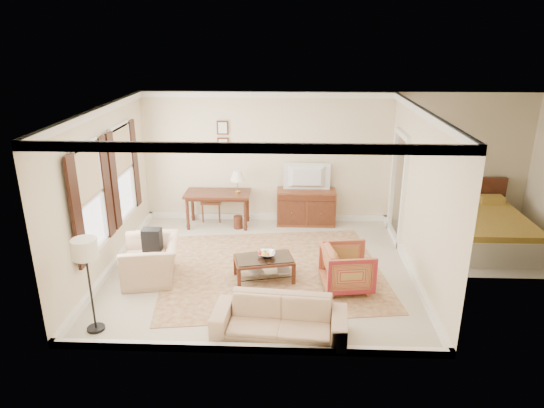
# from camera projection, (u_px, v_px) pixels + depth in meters

# --- Properties ---
(room_shell) EXTENTS (5.51, 5.01, 2.91)m
(room_shell) POSITION_uv_depth(u_px,v_px,m) (259.00, 135.00, 8.06)
(room_shell) COLOR beige
(room_shell) RESTS_ON ground
(annex_bedroom) EXTENTS (3.00, 2.70, 2.90)m
(annex_bedroom) POSITION_uv_depth(u_px,v_px,m) (488.00, 231.00, 9.69)
(annex_bedroom) COLOR beige
(annex_bedroom) RESTS_ON ground
(window_front) EXTENTS (0.12, 1.56, 1.80)m
(window_front) POSITION_uv_depth(u_px,v_px,m) (90.00, 199.00, 7.81)
(window_front) COLOR #CCB284
(window_front) RESTS_ON room_shell
(window_rear) EXTENTS (0.12, 1.56, 1.80)m
(window_rear) POSITION_uv_depth(u_px,v_px,m) (123.00, 172.00, 9.32)
(window_rear) COLOR #CCB284
(window_rear) RESTS_ON room_shell
(doorway) EXTENTS (0.10, 1.12, 2.25)m
(doorway) POSITION_uv_depth(u_px,v_px,m) (398.00, 189.00, 9.83)
(doorway) COLOR white
(doorway) RESTS_ON room_shell
(rug) EXTENTS (4.31, 3.83, 0.01)m
(rug) POSITION_uv_depth(u_px,v_px,m) (272.00, 270.00, 8.82)
(rug) COLOR maroon
(rug) RESTS_ON room_shell
(writing_desk) EXTENTS (1.42, 0.71, 0.77)m
(writing_desk) POSITION_uv_depth(u_px,v_px,m) (218.00, 197.00, 10.63)
(writing_desk) COLOR #532617
(writing_desk) RESTS_ON room_shell
(desk_chair) EXTENTS (0.53, 0.53, 1.05)m
(desk_chair) POSITION_uv_depth(u_px,v_px,m) (212.00, 198.00, 11.02)
(desk_chair) COLOR brown
(desk_chair) RESTS_ON room_shell
(desk_lamp) EXTENTS (0.32, 0.32, 0.50)m
(desk_lamp) POSITION_uv_depth(u_px,v_px,m) (238.00, 182.00, 10.49)
(desk_lamp) COLOR silver
(desk_lamp) RESTS_ON writing_desk
(framed_prints) EXTENTS (0.25, 0.04, 0.68)m
(framed_prints) POSITION_uv_depth(u_px,v_px,m) (223.00, 136.00, 10.60)
(framed_prints) COLOR #532617
(framed_prints) RESTS_ON room_shell
(sideboard) EXTENTS (1.29, 0.50, 0.80)m
(sideboard) POSITION_uv_depth(u_px,v_px,m) (306.00, 207.00, 10.81)
(sideboard) COLOR brown
(sideboard) RESTS_ON room_shell
(tv) EXTENTS (0.98, 0.56, 0.13)m
(tv) POSITION_uv_depth(u_px,v_px,m) (307.00, 169.00, 10.49)
(tv) COLOR black
(tv) RESTS_ON sideboard
(coffee_table) EXTENTS (1.11, 0.80, 0.42)m
(coffee_table) POSITION_uv_depth(u_px,v_px,m) (264.00, 263.00, 8.38)
(coffee_table) COLOR #532617
(coffee_table) RESTS_ON room_shell
(fruit_bowl) EXTENTS (0.42, 0.42, 0.10)m
(fruit_bowl) POSITION_uv_depth(u_px,v_px,m) (267.00, 253.00, 8.39)
(fruit_bowl) COLOR silver
(fruit_bowl) RESTS_ON coffee_table
(book_a) EXTENTS (0.27, 0.15, 0.38)m
(book_a) POSITION_uv_depth(u_px,v_px,m) (250.00, 271.00, 8.43)
(book_a) COLOR brown
(book_a) RESTS_ON coffee_table
(book_b) EXTENTS (0.28, 0.06, 0.38)m
(book_b) POSITION_uv_depth(u_px,v_px,m) (278.00, 270.00, 8.47)
(book_b) COLOR brown
(book_b) RESTS_ON coffee_table
(striped_armchair) EXTENTS (0.85, 0.89, 0.82)m
(striped_armchair) POSITION_uv_depth(u_px,v_px,m) (347.00, 266.00, 8.07)
(striped_armchair) COLOR maroon
(striped_armchair) RESTS_ON room_shell
(club_armchair) EXTENTS (0.89, 1.19, 0.95)m
(club_armchair) POSITION_uv_depth(u_px,v_px,m) (151.00, 254.00, 8.38)
(club_armchair) COLOR tan
(club_armchair) RESTS_ON room_shell
(backpack) EXTENTS (0.34, 0.39, 0.40)m
(backpack) POSITION_uv_depth(u_px,v_px,m) (152.00, 238.00, 8.41)
(backpack) COLOR black
(backpack) RESTS_ON club_armchair
(sofa) EXTENTS (1.94, 0.72, 0.74)m
(sofa) POSITION_uv_depth(u_px,v_px,m) (280.00, 313.00, 6.81)
(sofa) COLOR tan
(sofa) RESTS_ON room_shell
(floor_lamp) EXTENTS (0.35, 0.35, 1.44)m
(floor_lamp) POSITION_uv_depth(u_px,v_px,m) (86.00, 256.00, 6.67)
(floor_lamp) COLOR black
(floor_lamp) RESTS_ON room_shell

